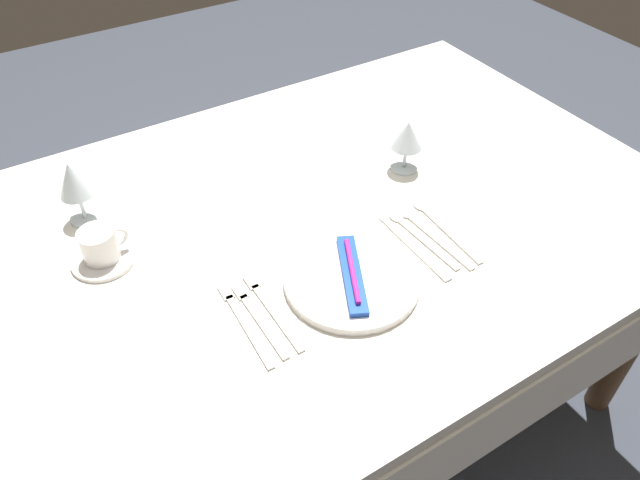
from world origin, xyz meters
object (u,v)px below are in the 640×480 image
(spoon_dessert, at_px, (426,230))
(dinner_knife, at_px, (415,248))
(dinner_plate, at_px, (352,279))
(spoon_tea, at_px, (438,223))
(wine_glass_centre, at_px, (407,137))
(spoon_soup, at_px, (414,233))
(fork_inner, at_px, (257,317))
(coffee_cup_left, at_px, (100,244))
(toothbrush_package, at_px, (352,273))
(fork_salad, at_px, (243,321))
(wine_glass_left, at_px, (73,182))
(fork_outer, at_px, (270,308))

(spoon_dessert, bearing_deg, dinner_knife, -150.32)
(dinner_plate, relative_size, spoon_tea, 1.16)
(dinner_plate, distance_m, wine_glass_centre, 0.42)
(dinner_plate, height_order, spoon_soup, dinner_plate)
(fork_inner, xyz_separation_m, wine_glass_centre, (0.52, 0.23, 0.09))
(dinner_knife, distance_m, coffee_cup_left, 0.64)
(fork_inner, relative_size, spoon_soup, 0.95)
(fork_inner, relative_size, spoon_tea, 0.89)
(toothbrush_package, bearing_deg, spoon_soup, 14.29)
(fork_salad, xyz_separation_m, wine_glass_centre, (0.55, 0.23, 0.09))
(dinner_knife, relative_size, coffee_cup_left, 2.34)
(spoon_soup, bearing_deg, fork_inner, -175.40)
(fork_inner, relative_size, wine_glass_centre, 1.58)
(toothbrush_package, relative_size, coffee_cup_left, 2.09)
(coffee_cup_left, relative_size, wine_glass_left, 0.65)
(fork_salad, bearing_deg, spoon_soup, 3.67)
(wine_glass_left, bearing_deg, coffee_cup_left, -90.96)
(fork_inner, distance_m, dinner_knife, 0.37)
(fork_salad, height_order, wine_glass_left, wine_glass_left)
(fork_inner, height_order, spoon_soup, spoon_soup)
(fork_outer, xyz_separation_m, spoon_dessert, (0.39, 0.02, -0.00))
(spoon_soup, bearing_deg, fork_outer, -175.94)
(fork_inner, height_order, spoon_tea, spoon_tea)
(spoon_soup, relative_size, spoon_dessert, 0.94)
(spoon_soup, relative_size, coffee_cup_left, 2.22)
(spoon_dessert, height_order, wine_glass_centre, wine_glass_centre)
(spoon_dessert, bearing_deg, fork_outer, -177.25)
(spoon_dessert, xyz_separation_m, wine_glass_left, (-0.62, 0.43, 0.10))
(dinner_plate, distance_m, fork_outer, 0.17)
(wine_glass_centre, bearing_deg, spoon_dessert, -115.50)
(toothbrush_package, relative_size, spoon_tea, 0.88)
(fork_salad, distance_m, spoon_dessert, 0.45)
(spoon_tea, height_order, coffee_cup_left, coffee_cup_left)
(spoon_tea, relative_size, wine_glass_centre, 1.79)
(fork_inner, bearing_deg, spoon_tea, 3.65)
(fork_salad, height_order, coffee_cup_left, coffee_cup_left)
(toothbrush_package, bearing_deg, dinner_knife, 3.82)
(fork_inner, distance_m, spoon_dessert, 0.42)
(fork_salad, height_order, dinner_knife, same)
(spoon_soup, xyz_separation_m, coffee_cup_left, (-0.59, 0.27, 0.04))
(spoon_tea, bearing_deg, fork_inner, -176.35)
(toothbrush_package, bearing_deg, fork_outer, 171.95)
(fork_outer, relative_size, spoon_soup, 1.00)
(dinner_plate, xyz_separation_m, wine_glass_centre, (0.32, 0.25, 0.08))
(wine_glass_centre, bearing_deg, dinner_plate, -141.89)
(fork_inner, height_order, wine_glass_centre, wine_glass_centre)
(dinner_plate, bearing_deg, wine_glass_left, 130.14)
(toothbrush_package, distance_m, coffee_cup_left, 0.51)
(dinner_knife, distance_m, spoon_soup, 0.05)
(fork_inner, height_order, dinner_knife, same)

